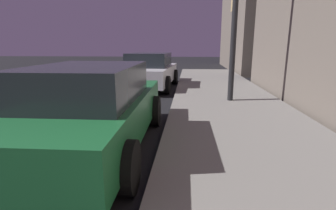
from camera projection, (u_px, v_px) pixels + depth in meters
car_green at (91, 108)px, 4.23m from camera, size 2.05×4.29×1.43m
car_silver at (150, 71)px, 10.39m from camera, size 2.18×4.13×1.43m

